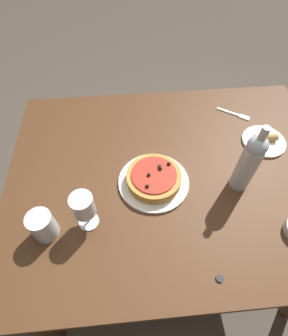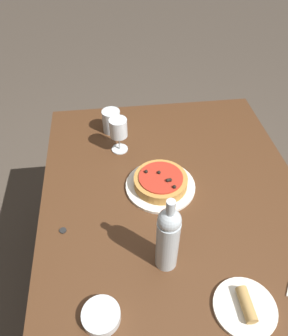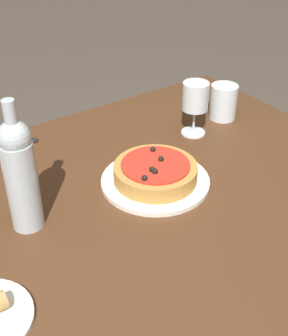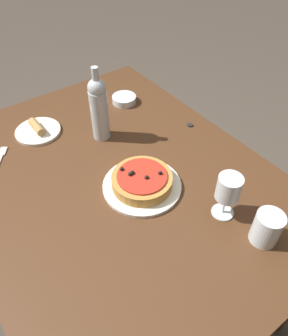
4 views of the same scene
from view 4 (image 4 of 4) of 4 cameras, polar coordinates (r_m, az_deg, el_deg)
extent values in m
plane|color=#4C4238|center=(1.82, -3.27, -18.80)|extent=(14.00, 14.00, 0.00)
cube|color=#4C2D19|center=(1.19, -4.72, -2.19)|extent=(1.34, 1.02, 0.03)
cylinder|color=#4C2D19|center=(2.01, -2.77, 5.94)|extent=(0.06, 0.06, 0.74)
cylinder|color=white|center=(1.14, -0.35, -3.11)|extent=(0.27, 0.27, 0.01)
cylinder|color=#BC843D|center=(1.12, -0.35, -2.20)|extent=(0.21, 0.21, 0.04)
cylinder|color=#B72D1E|center=(1.10, -0.36, -1.38)|extent=(0.17, 0.17, 0.01)
sphere|color=black|center=(1.12, -3.89, -0.17)|extent=(0.01, 0.01, 0.01)
sphere|color=black|center=(1.10, -2.02, -0.80)|extent=(0.01, 0.01, 0.01)
sphere|color=black|center=(1.09, 0.46, -1.63)|extent=(0.01, 0.01, 0.01)
sphere|color=black|center=(1.10, -2.15, -0.90)|extent=(0.01, 0.01, 0.01)
sphere|color=black|center=(1.10, -2.45, -1.06)|extent=(0.01, 0.01, 0.01)
sphere|color=black|center=(1.10, 2.83, -0.86)|extent=(0.01, 0.01, 0.01)
cylinder|color=silver|center=(1.10, 13.47, -7.50)|extent=(0.07, 0.07, 0.00)
cylinder|color=silver|center=(1.07, 13.82, -6.17)|extent=(0.01, 0.01, 0.07)
cylinder|color=silver|center=(1.01, 14.57, -3.35)|extent=(0.08, 0.08, 0.08)
cylinder|color=#B2BCC1|center=(1.30, -7.71, 9.15)|extent=(0.07, 0.07, 0.21)
sphere|color=#B2BCC1|center=(1.23, -8.25, 13.70)|extent=(0.07, 0.07, 0.07)
cylinder|color=#B2BCC1|center=(1.21, -8.49, 15.64)|extent=(0.03, 0.03, 0.06)
cylinder|color=silver|center=(1.03, 20.60, -9.75)|extent=(0.08, 0.08, 0.11)
cylinder|color=silver|center=(1.55, -3.48, 11.85)|extent=(0.11, 0.11, 0.03)
cube|color=beige|center=(1.39, -23.36, 2.70)|extent=(0.05, 0.05, 0.00)
cylinder|color=white|center=(1.43, -17.96, 6.11)|extent=(0.18, 0.18, 0.01)
cylinder|color=#B2894C|center=(1.42, -18.17, 6.84)|extent=(0.10, 0.03, 0.03)
cylinder|color=black|center=(1.42, 8.00, 7.40)|extent=(0.02, 0.02, 0.01)
camera|label=1|loc=(1.14, 34.16, 39.53)|focal=28.00mm
camera|label=2|loc=(1.61, -19.98, 46.81)|focal=35.00mm
camera|label=3|loc=(1.26, -55.41, 19.86)|focal=50.00mm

